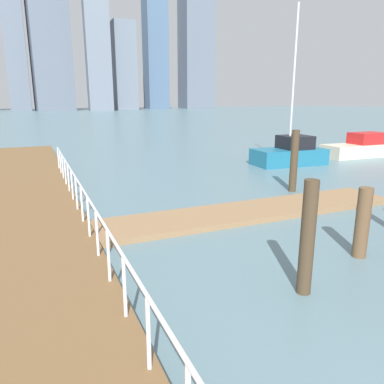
% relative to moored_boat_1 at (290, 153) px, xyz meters
% --- Properties ---
extents(ground_plane, '(300.00, 300.00, 0.00)m').
position_rel_moored_boat_1_xyz_m(ground_plane, '(-9.71, 1.90, -0.70)').
color(ground_plane, slate).
extents(floating_dock, '(11.31, 2.00, 0.18)m').
position_rel_moored_boat_1_xyz_m(floating_dock, '(-7.55, -7.41, -0.61)').
color(floating_dock, '#93704C').
rests_on(floating_dock, ground_plane).
extents(boardwalk_railing, '(0.06, 24.58, 1.08)m').
position_rel_moored_boat_1_xyz_m(boardwalk_railing, '(-12.86, -10.37, 0.51)').
color(boardwalk_railing, white).
rests_on(boardwalk_railing, boardwalk).
extents(dock_piling_0, '(0.29, 0.29, 2.34)m').
position_rel_moored_boat_1_xyz_m(dock_piling_0, '(-9.24, -12.30, 0.47)').
color(dock_piling_0, '#473826').
rests_on(dock_piling_0, ground_plane).
extents(dock_piling_4, '(0.34, 0.34, 1.76)m').
position_rel_moored_boat_1_xyz_m(dock_piling_4, '(-6.81, -11.45, 0.18)').
color(dock_piling_4, brown).
rests_on(dock_piling_4, ground_plane).
extents(dock_piling_5, '(0.31, 0.31, 2.58)m').
position_rel_moored_boat_1_xyz_m(dock_piling_5, '(-4.06, -5.39, 0.59)').
color(dock_piling_5, '#473826').
rests_on(dock_piling_5, ground_plane).
extents(moored_boat_1, '(4.36, 2.30, 8.87)m').
position_rel_moored_boat_1_xyz_m(moored_boat_1, '(0.00, 0.00, 0.00)').
color(moored_boat_1, '#1E6B8C').
rests_on(moored_boat_1, ground_plane).
extents(moored_boat_3, '(5.62, 2.03, 1.59)m').
position_rel_moored_boat_1_xyz_m(moored_boat_3, '(6.65, 0.69, -0.09)').
color(moored_boat_3, beige).
rests_on(moored_boat_3, ground_plane).
extents(skyline_tower_3, '(12.78, 10.93, 55.22)m').
position_rel_moored_boat_1_xyz_m(skyline_tower_3, '(-5.72, 116.96, 26.92)').
color(skyline_tower_3, slate).
rests_on(skyline_tower_3, ground_plane).
extents(skyline_tower_4, '(7.96, 8.06, 53.95)m').
position_rel_moored_boat_1_xyz_m(skyline_tower_4, '(8.20, 109.87, 26.28)').
color(skyline_tower_4, slate).
rests_on(skyline_tower_4, ground_plane).
extents(skyline_tower_5, '(7.75, 7.31, 29.70)m').
position_rel_moored_boat_1_xyz_m(skyline_tower_5, '(18.29, 116.34, 14.15)').
color(skyline_tower_5, slate).
rests_on(skyline_tower_5, ground_plane).
extents(skyline_tower_6, '(8.42, 9.08, 61.95)m').
position_rel_moored_boat_1_xyz_m(skyline_tower_6, '(33.80, 128.41, 30.28)').
color(skyline_tower_6, slate).
rests_on(skyline_tower_6, ground_plane).
extents(skyline_tower_7, '(12.47, 10.33, 70.88)m').
position_rel_moored_boat_1_xyz_m(skyline_tower_7, '(50.74, 126.92, 34.74)').
color(skyline_tower_7, slate).
rests_on(skyline_tower_7, ground_plane).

